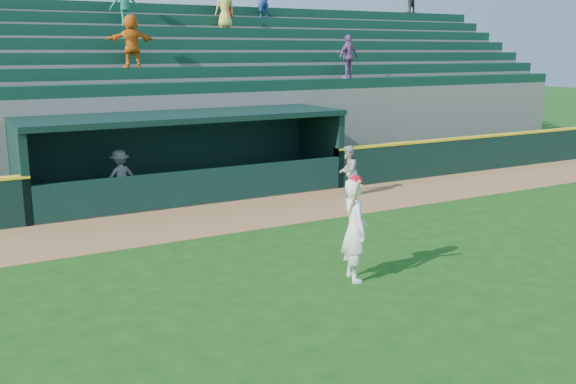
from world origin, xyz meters
name	(u,v)px	position (x,y,z in m)	size (l,w,h in m)	color
ground	(328,272)	(0.00, 0.00, 0.00)	(120.00, 120.00, 0.00)	#154110
warning_track	(226,217)	(0.00, 4.90, 0.01)	(40.00, 3.00, 0.01)	olive
field_wall_right	(510,151)	(12.25, 6.55, 0.60)	(15.50, 0.30, 1.20)	black
wall_stripe_right	(511,134)	(12.25, 6.55, 1.23)	(15.50, 0.32, 0.06)	yellow
dugout_player_front	(348,171)	(4.19, 5.44, 0.75)	(0.73, 0.57, 1.51)	#ABABA5
dugout_player_inside	(120,177)	(-1.98, 7.72, 0.77)	(0.99, 0.57, 1.54)	#9D9D98
dugout	(183,150)	(0.00, 8.00, 1.36)	(9.40, 2.80, 2.46)	slate
stands	(137,104)	(0.01, 12.57, 2.40)	(34.50, 6.25, 7.57)	slate
batter_at_plate	(355,228)	(0.21, -0.57, 1.00)	(0.62, 0.88, 2.03)	white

